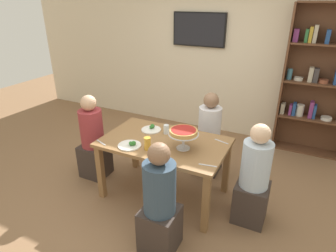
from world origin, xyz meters
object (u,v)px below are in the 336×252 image
water_glass_clear_near (166,129)px  cutlery_fork_near (208,165)px  cutlery_fork_far (221,141)px  salad_plate_far_diner (151,129)px  television (199,29)px  beer_glass_amber_tall (147,144)px  diner_head_east (253,182)px  salad_plate_spare (183,134)px  dining_table (164,149)px  cutlery_knife_near (162,157)px  cutlery_knife_far (101,143)px  bookshelf (322,82)px  diner_near_right (160,206)px  salad_plate_near_diner (130,145)px  deep_dish_pizza_stand (183,133)px  diner_head_west (93,143)px  diner_far_right (209,139)px

water_glass_clear_near → cutlery_fork_near: (0.69, -0.47, -0.05)m
water_glass_clear_near → cutlery_fork_far: size_ratio=0.63×
salad_plate_far_diner → television: bearing=93.8°
beer_glass_amber_tall → cutlery_fork_near: 0.70m
diner_head_east → beer_glass_amber_tall: (-1.12, -0.27, 0.32)m
diner_head_east → salad_plate_spare: (-0.90, 0.21, 0.27)m
television → beer_glass_amber_tall: bearing=-82.0°
television → cutlery_fork_far: 2.33m
dining_table → cutlery_knife_near: 0.39m
cutlery_fork_near → cutlery_fork_far: (-0.03, 0.56, 0.00)m
cutlery_fork_near → cutlery_knife_far: same height
television → bookshelf: bearing=-2.6°
bookshelf → salad_plate_far_diner: bearing=-135.4°
diner_near_right → cutlery_fork_near: diner_near_right is taller
salad_plate_spare → water_glass_clear_near: bearing=-170.2°
diner_head_east → salad_plate_near_diner: (-1.33, -0.29, 0.26)m
dining_table → salad_plate_near_diner: salad_plate_near_diner is taller
beer_glass_amber_tall → water_glass_clear_near: beer_glass_amber_tall is taller
dining_table → cutlery_fork_near: cutlery_fork_near is taller
deep_dish_pizza_stand → beer_glass_amber_tall: bearing=-150.8°
cutlery_fork_far → cutlery_knife_far: (-1.23, -0.63, 0.00)m
diner_head_west → water_glass_clear_near: bearing=12.5°
diner_near_right → deep_dish_pizza_stand: size_ratio=3.44×
dining_table → diner_near_right: diner_near_right is taller
dining_table → cutlery_fork_near: bearing=-24.3°
water_glass_clear_near → deep_dish_pizza_stand: bearing=-37.5°
television → salad_plate_near_diner: (0.12, -2.38, -1.01)m
bookshelf → beer_glass_amber_tall: bearing=-125.8°
bookshelf → deep_dish_pizza_stand: (-1.30, -2.08, -0.19)m
bookshelf → dining_table: bearing=-127.8°
dining_table → television: bearing=100.9°
beer_glass_amber_tall → cutlery_fork_far: (0.67, 0.53, -0.07)m
television → cutlery_fork_near: television is taller
deep_dish_pizza_stand → water_glass_clear_near: bearing=142.5°
beer_glass_amber_tall → cutlery_knife_near: bearing=-22.4°
salad_plate_far_diner → salad_plate_spare: size_ratio=0.98×
cutlery_knife_near → cutlery_knife_far: 0.77m
television → diner_head_west: size_ratio=0.80×
dining_table → bookshelf: bookshelf is taller
water_glass_clear_near → diner_near_right: bearing=-67.0°
salad_plate_spare → cutlery_fork_near: salad_plate_spare is taller
cutlery_fork_near → cutlery_knife_far: bearing=174.1°
salad_plate_near_diner → beer_glass_amber_tall: beer_glass_amber_tall is taller
television → diner_head_east: 2.85m
diner_head_east → cutlery_fork_far: bearing=-30.6°
diner_near_right → beer_glass_amber_tall: (-0.41, 0.51, 0.32)m
beer_glass_amber_tall → diner_near_right: bearing=-51.0°
diner_far_right → salad_plate_near_diner: bearing=-29.8°
diner_head_west → beer_glass_amber_tall: size_ratio=8.04×
cutlery_knife_near → cutlery_fork_far: same height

